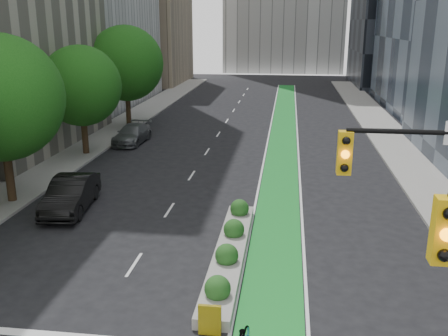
# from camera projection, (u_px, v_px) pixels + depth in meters

# --- Properties ---
(sidewalk_left) EXTENTS (3.60, 90.00, 0.15)m
(sidewalk_left) POSITION_uv_depth(u_px,v_px,m) (92.00, 144.00, 38.92)
(sidewalk_left) COLOR gray
(sidewalk_left) RESTS_ON ground
(sidewalk_right) EXTENTS (3.60, 90.00, 0.15)m
(sidewalk_right) POSITION_uv_depth(u_px,v_px,m) (404.00, 154.00, 36.02)
(sidewalk_right) COLOR gray
(sidewalk_right) RESTS_ON ground
(bike_lane_paint) EXTENTS (2.20, 70.00, 0.01)m
(bike_lane_paint) POSITION_uv_depth(u_px,v_px,m) (283.00, 136.00, 41.88)
(bike_lane_paint) COLOR #178029
(bike_lane_paint) RESTS_ON ground
(tree_mid) EXTENTS (6.40, 6.40, 8.78)m
(tree_mid) POSITION_uv_depth(u_px,v_px,m) (0.00, 98.00, 24.91)
(tree_mid) COLOR black
(tree_mid) RESTS_ON ground
(tree_midfar) EXTENTS (5.60, 5.60, 7.76)m
(tree_midfar) POSITION_uv_depth(u_px,v_px,m) (81.00, 86.00, 34.60)
(tree_midfar) COLOR black
(tree_midfar) RESTS_ON ground
(tree_far) EXTENTS (6.60, 6.60, 9.00)m
(tree_far) POSITION_uv_depth(u_px,v_px,m) (126.00, 63.00, 43.90)
(tree_far) COLOR black
(tree_far) RESTS_ON ground
(median_planter) EXTENTS (1.20, 10.26, 1.10)m
(median_planter) POSITION_uv_depth(u_px,v_px,m) (230.00, 250.00, 20.15)
(median_planter) COLOR gray
(median_planter) RESTS_ON ground
(parked_car_left_mid) EXTENTS (2.41, 5.34, 1.70)m
(parked_car_left_mid) POSITION_uv_depth(u_px,v_px,m) (71.00, 194.00, 25.23)
(parked_car_left_mid) COLOR black
(parked_car_left_mid) RESTS_ON ground
(parked_car_left_far) EXTENTS (2.22, 5.07, 1.45)m
(parked_car_left_far) POSITION_uv_depth(u_px,v_px,m) (132.00, 134.00, 39.32)
(parked_car_left_far) COLOR #545759
(parked_car_left_far) RESTS_ON ground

